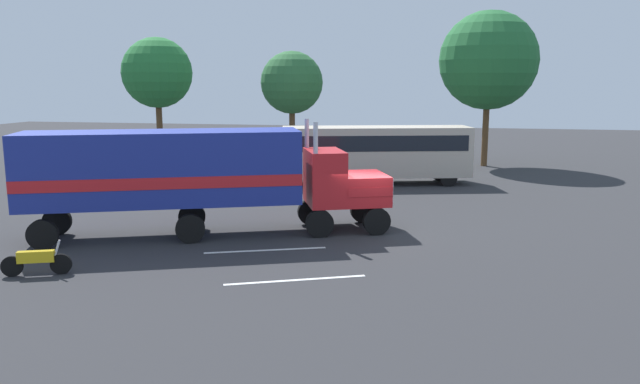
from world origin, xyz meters
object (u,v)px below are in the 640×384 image
at_px(person_bystander, 186,203).
at_px(tree_center, 292,83).
at_px(tree_right, 489,61).
at_px(parked_bus, 376,149).
at_px(motorcycle, 37,261).
at_px(tree_left, 157,73).
at_px(semi_truck, 192,173).
at_px(parked_car, 185,169).

relative_size(person_bystander, tree_center, 0.20).
xyz_separation_m(tree_center, tree_right, (14.15, 0.62, 1.56)).
bearing_deg(parked_bus, person_bystander, -119.36).
xyz_separation_m(person_bystander, tree_right, (13.55, 21.61, 6.58)).
bearing_deg(motorcycle, tree_center, 87.91).
xyz_separation_m(parked_bus, tree_left, (-16.52, 5.65, 4.55)).
bearing_deg(semi_truck, tree_right, 62.28).
height_order(semi_truck, parked_bus, semi_truck).
bearing_deg(tree_center, semi_truck, -85.59).
height_order(parked_bus, tree_left, tree_left).
relative_size(person_bystander, tree_right, 0.15).
relative_size(person_bystander, tree_left, 0.18).
distance_m(semi_truck, tree_center, 23.25).
bearing_deg(tree_left, motorcycle, -72.30).
relative_size(semi_truck, person_bystander, 8.63).
height_order(motorcycle, tree_right, tree_right).
distance_m(semi_truck, person_bystander, 2.80).
relative_size(motorcycle, tree_center, 0.24).
xyz_separation_m(semi_truck, tree_left, (-10.92, 19.63, 4.10)).
bearing_deg(tree_center, parked_car, -111.24).
bearing_deg(parked_bus, motorcycle, -113.07).
distance_m(motorcycle, tree_center, 29.23).
bearing_deg(parked_car, tree_left, 125.27).
bearing_deg(parked_car, tree_right, 31.35).
distance_m(parked_car, tree_center, 12.35).
distance_m(semi_truck, motorcycle, 6.74).
bearing_deg(parked_car, parked_bus, 7.60).
bearing_deg(tree_right, tree_center, -177.50).
height_order(parked_bus, motorcycle, parked_bus).
distance_m(parked_bus, motorcycle, 21.53).
height_order(parked_car, tree_right, tree_right).
xyz_separation_m(semi_truck, person_bystander, (-1.17, 1.95, -1.63)).
distance_m(semi_truck, parked_bus, 15.07).
xyz_separation_m(motorcycle, tree_left, (-8.10, 25.40, 6.14)).
relative_size(motorcycle, tree_left, 0.22).
bearing_deg(parked_car, person_bystander, -66.03).
distance_m(parked_car, tree_left, 10.54).
relative_size(parked_car, tree_left, 0.51).
bearing_deg(semi_truck, person_bystander, 120.98).
relative_size(tree_center, tree_right, 0.76).
height_order(person_bystander, tree_right, tree_right).
bearing_deg(parked_car, semi_truck, -64.87).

